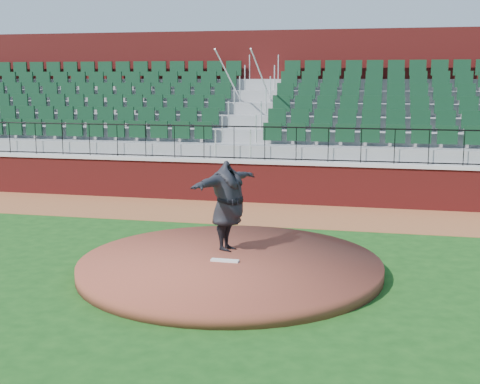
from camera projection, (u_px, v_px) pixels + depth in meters
The scene contains 10 objects.
ground at pixel (223, 269), 12.72m from camera, with size 90.00×90.00×0.00m, color #144212.
warning_track at pixel (271, 214), 17.91m from camera, with size 34.00×3.20×0.01m, color brown.
field_wall at pixel (280, 184), 19.34m from camera, with size 34.00×0.35×1.20m, color maroon.
wall_cap at pixel (280, 162), 19.22m from camera, with size 34.00×0.45×0.10m, color #B7B7B7.
wall_railing at pixel (280, 144), 19.13m from camera, with size 34.00×0.05×1.00m, color black, non-canonical shape.
seating_stands at pixel (293, 121), 21.66m from camera, with size 34.00×5.10×4.60m, color gray, non-canonical shape.
concourse_wall at pixel (304, 104), 24.27m from camera, with size 34.00×0.50×5.50m, color maroon.
pitchers_mound at pixel (230, 266), 12.52m from camera, with size 5.90×5.90×0.25m, color brown.
pitching_rubber at pixel (225, 260), 12.38m from camera, with size 0.55×0.14×0.04m, color white.
pitcher at pixel (228, 206), 13.05m from camera, with size 2.28×0.62×1.86m, color black.
Camera 1 is at (3.01, -11.88, 3.75)m, focal length 48.01 mm.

